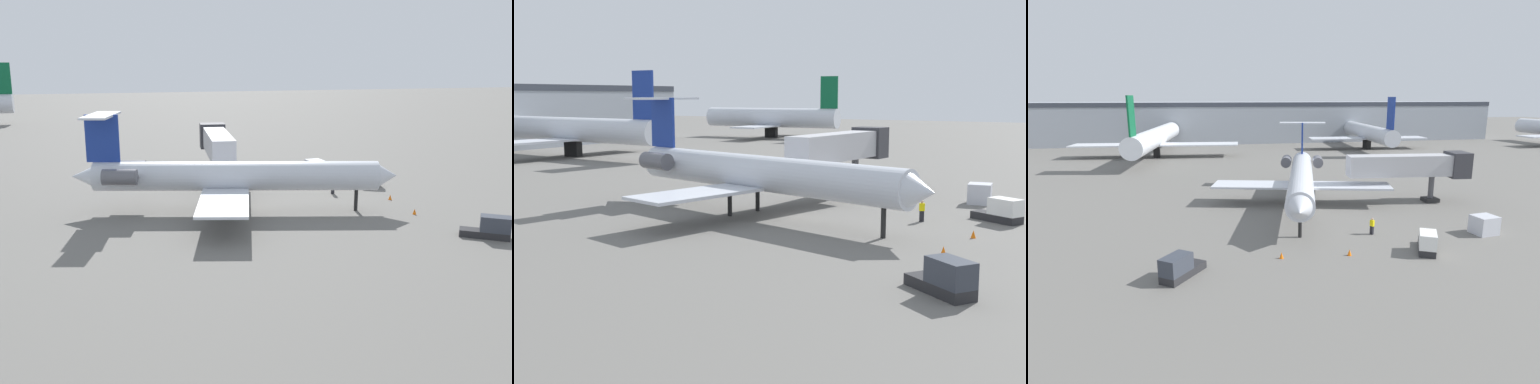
# 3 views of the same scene
# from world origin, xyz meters

# --- Properties ---
(ground_plane) EXTENTS (400.00, 400.00, 0.10)m
(ground_plane) POSITION_xyz_m (0.00, 0.00, -0.05)
(ground_plane) COLOR #66635E
(regional_jet) EXTENTS (22.55, 31.40, 9.52)m
(regional_jet) POSITION_xyz_m (-0.29, 3.13, 3.57)
(regional_jet) COLOR silver
(regional_jet) RESTS_ON ground_plane
(jet_bridge) EXTENTS (15.65, 4.26, 6.40)m
(jet_bridge) POSITION_xyz_m (14.22, 1.48, 4.70)
(jet_bridge) COLOR #ADADB2
(jet_bridge) RESTS_ON ground_plane
(ground_crew_marshaller) EXTENTS (0.43, 0.48, 1.69)m
(ground_crew_marshaller) POSITION_xyz_m (3.87, -9.62, 0.86)
(ground_crew_marshaller) COLOR black
(ground_crew_marshaller) RESTS_ON ground_plane
(baggage_tug_lead) EXTENTS (3.09, 4.19, 1.90)m
(baggage_tug_lead) POSITION_xyz_m (6.74, -15.03, 0.84)
(baggage_tug_lead) COLOR #262628
(baggage_tug_lead) RESTS_ON ground_plane
(baggage_tug_trailing) EXTENTS (3.45, 4.08, 1.90)m
(baggage_tug_trailing) POSITION_xyz_m (-14.21, -16.44, 0.84)
(baggage_tug_trailing) COLOR #262628
(baggage_tug_trailing) RESTS_ON ground_plane
(cargo_container_uld) EXTENTS (2.42, 2.27, 1.84)m
(cargo_container_uld) POSITION_xyz_m (14.81, -11.56, 0.92)
(cargo_container_uld) COLOR silver
(cargo_container_uld) RESTS_ON ground_plane
(traffic_cone_near) EXTENTS (0.36, 0.36, 0.55)m
(traffic_cone_near) POSITION_xyz_m (-0.19, -14.53, 0.28)
(traffic_cone_near) COLOR orange
(traffic_cone_near) RESTS_ON ground_plane
(traffic_cone_mid) EXTENTS (0.36, 0.36, 0.55)m
(traffic_cone_mid) POSITION_xyz_m (-6.03, -14.08, 0.28)
(traffic_cone_mid) COLOR orange
(traffic_cone_mid) RESTS_ON ground_plane
(terminal_building) EXTENTS (152.64, 22.95, 11.66)m
(terminal_building) POSITION_xyz_m (0.00, 83.13, 5.85)
(terminal_building) COLOR #8C939E
(terminal_building) RESTS_ON ground_plane
(parked_airliner_west_mid) EXTENTS (36.58, 43.27, 13.49)m
(parked_airliner_west_mid) POSITION_xyz_m (-22.60, 49.53, 4.33)
(parked_airliner_west_mid) COLOR silver
(parked_airliner_west_mid) RESTS_ON ground_plane
(parked_airliner_centre) EXTENTS (30.40, 35.94, 13.21)m
(parked_airliner_centre) POSITION_xyz_m (29.42, 54.90, 4.20)
(parked_airliner_centre) COLOR silver
(parked_airliner_centre) RESTS_ON ground_plane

